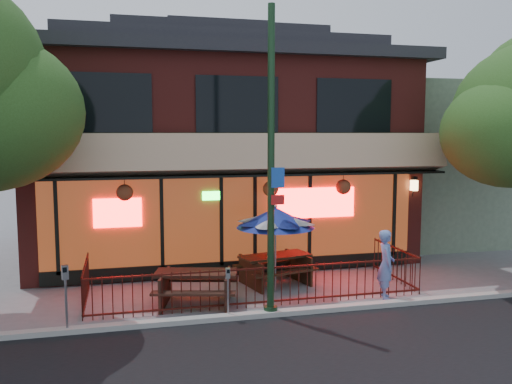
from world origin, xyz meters
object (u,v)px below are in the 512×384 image
at_px(street_light, 271,179).
at_px(patio_umbrella, 275,218).
at_px(parking_meter_far, 66,287).
at_px(parking_meter_near, 228,284).
at_px(picnic_table_left, 196,283).
at_px(pedestrian, 386,264).
at_px(picnic_table_right, 275,265).

distance_m(street_light, patio_umbrella, 2.14).
bearing_deg(parking_meter_far, patio_umbrella, 19.37).
xyz_separation_m(parking_meter_near, parking_meter_far, (-3.46, -0.08, 0.20)).
bearing_deg(picnic_table_left, pedestrian, -7.20).
height_order(street_light, patio_umbrella, street_light).
distance_m(street_light, parking_meter_far, 4.96).
distance_m(parking_meter_near, parking_meter_far, 3.47).
relative_size(pedestrian, parking_meter_near, 1.51).
bearing_deg(parking_meter_near, street_light, -0.15).
xyz_separation_m(pedestrian, parking_meter_near, (-4.17, -0.50, -0.09)).
bearing_deg(parking_meter_near, patio_umbrella, 46.73).
height_order(street_light, pedestrian, street_light).
relative_size(patio_umbrella, parking_meter_far, 1.60).
xyz_separation_m(patio_umbrella, parking_meter_far, (-5.06, -1.78, -1.01)).
relative_size(street_light, parking_meter_near, 6.00).
height_order(parking_meter_near, parking_meter_far, parking_meter_far).
relative_size(patio_umbrella, parking_meter_near, 2.00).
bearing_deg(street_light, parking_meter_far, -179.01).
relative_size(picnic_table_left, parking_meter_near, 1.96).
distance_m(picnic_table_right, parking_meter_far, 5.84).
bearing_deg(patio_umbrella, parking_meter_far, -160.63).
bearing_deg(pedestrian, parking_meter_far, 111.32).
xyz_separation_m(picnic_table_right, parking_meter_far, (-5.26, -2.49, 0.44)).
distance_m(picnic_table_right, parking_meter_near, 3.02).
xyz_separation_m(picnic_table_right, pedestrian, (2.37, -1.91, 0.34)).
bearing_deg(patio_umbrella, parking_meter_near, -133.27).
distance_m(patio_umbrella, parking_meter_near, 2.63).
distance_m(street_light, picnic_table_right, 3.64).
bearing_deg(pedestrian, street_light, 116.00).
bearing_deg(pedestrian, patio_umbrella, 81.96).
xyz_separation_m(picnic_table_right, parking_meter_near, (-1.80, -2.41, 0.25)).
relative_size(patio_umbrella, pedestrian, 1.32).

